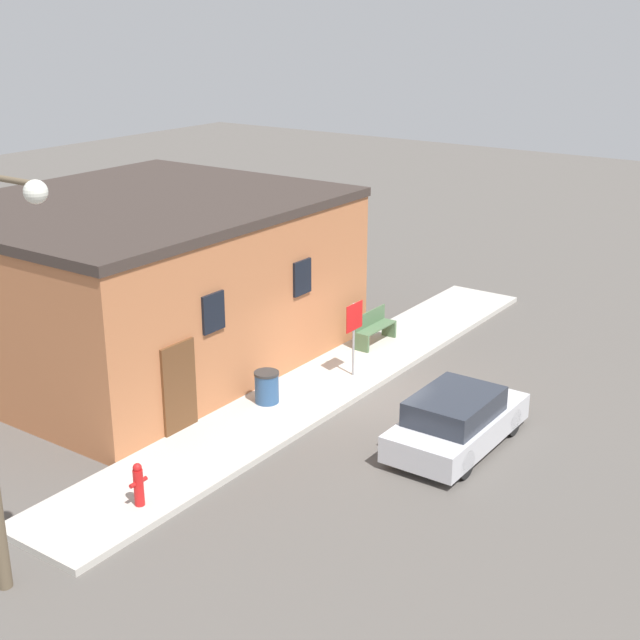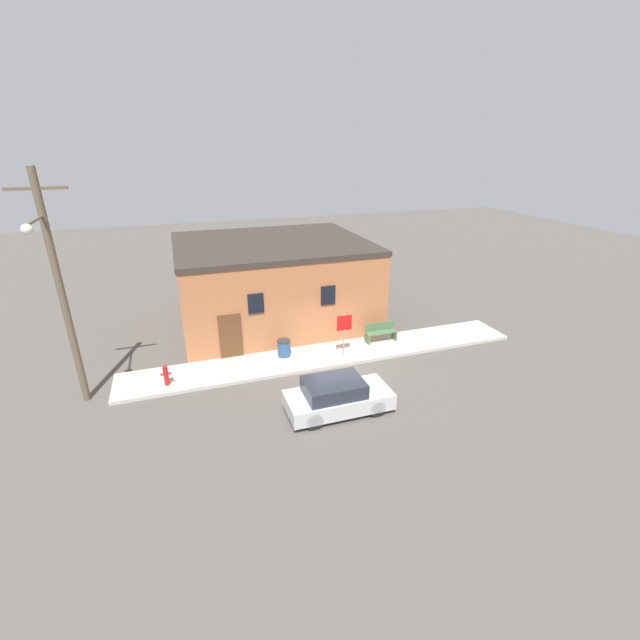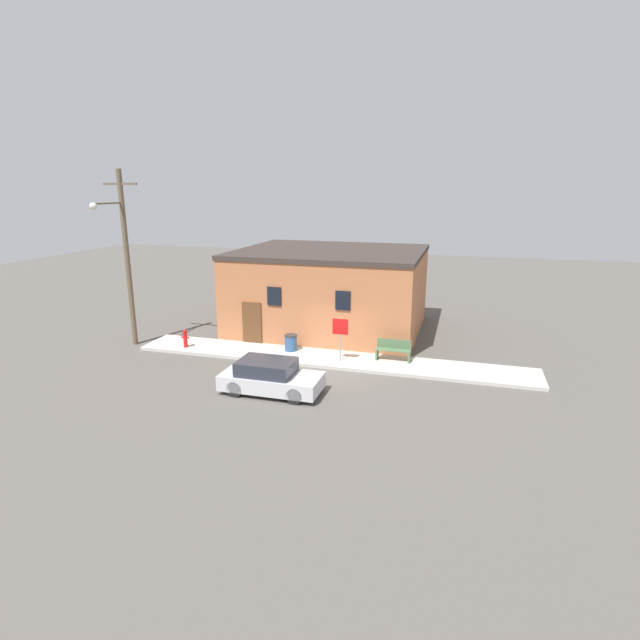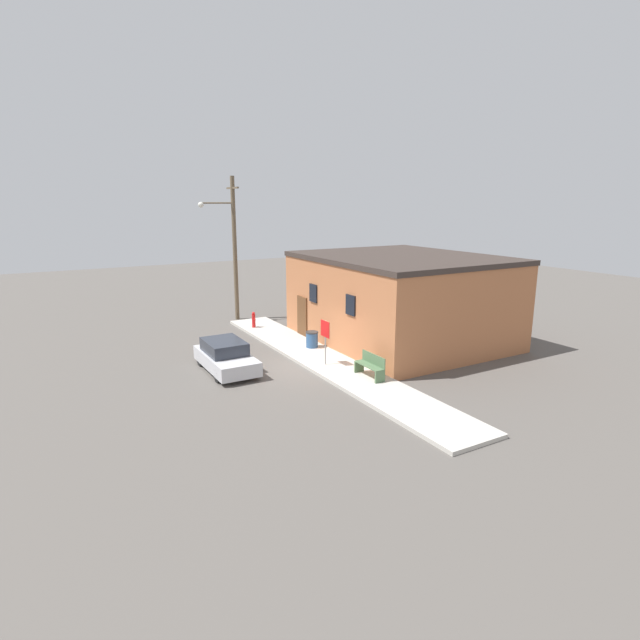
{
  "view_description": "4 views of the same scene",
  "coord_description": "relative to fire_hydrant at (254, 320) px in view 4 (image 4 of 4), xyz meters",
  "views": [
    {
      "loc": [
        -17.13,
        -10.7,
        9.08
      ],
      "look_at": [
        -0.39,
        1.14,
        1.87
      ],
      "focal_mm": 50.0,
      "sensor_mm": 36.0,
      "label": 1
    },
    {
      "loc": [
        -6.0,
        -15.35,
        9.11
      ],
      "look_at": [
        -0.39,
        1.14,
        1.87
      ],
      "focal_mm": 24.0,
      "sensor_mm": 36.0,
      "label": 2
    },
    {
      "loc": [
        5.68,
        -19.58,
        7.6
      ],
      "look_at": [
        -0.39,
        1.14,
        1.87
      ],
      "focal_mm": 28.0,
      "sensor_mm": 36.0,
      "label": 3
    },
    {
      "loc": [
        18.36,
        -9.54,
        6.98
      ],
      "look_at": [
        -0.39,
        1.14,
        1.87
      ],
      "focal_mm": 28.0,
      "sensor_mm": 36.0,
      "label": 4
    }
  ],
  "objects": [
    {
      "name": "ground_plane",
      "position": [
        7.02,
        -0.64,
        -0.59
      ],
      "size": [
        80.0,
        80.0,
        0.0
      ],
      "primitive_type": "plane",
      "color": "#56514C"
    },
    {
      "name": "sidewalk",
      "position": [
        7.02,
        0.49,
        -0.52
      ],
      "size": [
        18.26,
        2.28,
        0.15
      ],
      "color": "#BCB7AD",
      "rests_on": "ground"
    },
    {
      "name": "brick_building",
      "position": [
        5.71,
        5.71,
        1.61
      ],
      "size": [
        9.77,
        8.28,
        4.4
      ],
      "color": "#B26B42",
      "rests_on": "ground"
    },
    {
      "name": "fire_hydrant",
      "position": [
        0.0,
        0.0,
        0.0
      ],
      "size": [
        0.41,
        0.19,
        0.88
      ],
      "color": "red",
      "rests_on": "sidewalk"
    },
    {
      "name": "stop_sign",
      "position": [
        7.66,
        0.16,
        0.91
      ],
      "size": [
        0.7,
        0.06,
        1.94
      ],
      "color": "gray",
      "rests_on": "sidewalk"
    },
    {
      "name": "bench",
      "position": [
        9.91,
        0.95,
        0.02
      ],
      "size": [
        1.52,
        0.44,
        0.93
      ],
      "color": "#4C6B47",
      "rests_on": "sidewalk"
    },
    {
      "name": "trash_bin",
      "position": [
        5.06,
        0.94,
        -0.05
      ],
      "size": [
        0.6,
        0.6,
        0.77
      ],
      "color": "#2D517F",
      "rests_on": "sidewalk"
    },
    {
      "name": "utility_pole",
      "position": [
        -2.94,
        -0.0,
        3.96
      ],
      "size": [
        1.8,
        2.19,
        8.46
      ],
      "color": "brown",
      "rests_on": "ground"
    },
    {
      "name": "parked_car",
      "position": [
        5.87,
        -3.68,
        0.03
      ],
      "size": [
        3.83,
        1.71,
        1.28
      ],
      "color": "black",
      "rests_on": "ground"
    }
  ]
}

